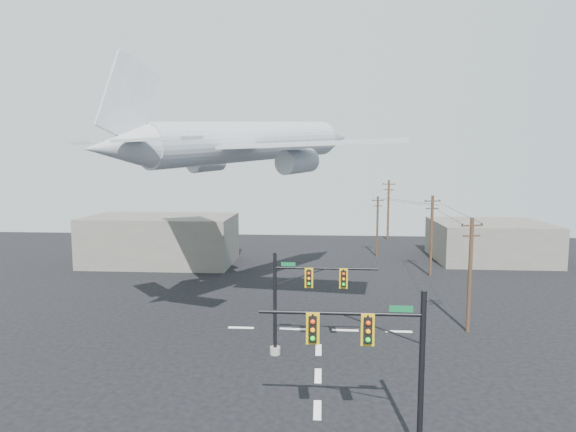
# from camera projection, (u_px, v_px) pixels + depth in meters

# --- Properties ---
(ground) EXTENTS (120.00, 120.00, 0.00)m
(ground) POSITION_uv_depth(u_px,v_px,m) (317.00, 410.00, 24.75)
(ground) COLOR black
(ground) RESTS_ON ground
(lane_markings) EXTENTS (14.00, 21.20, 0.01)m
(lane_markings) POSITION_uv_depth(u_px,v_px,m) (318.00, 366.00, 30.03)
(lane_markings) COLOR white
(lane_markings) RESTS_ON ground
(signal_mast_near) EXTENTS (7.36, 0.81, 7.32)m
(signal_mast_near) POSITION_uv_depth(u_px,v_px,m) (386.00, 367.00, 20.60)
(signal_mast_near) COLOR gray
(signal_mast_near) RESTS_ON ground
(signal_mast_far) EXTENTS (7.02, 0.75, 6.85)m
(signal_mast_far) POSITION_uv_depth(u_px,v_px,m) (297.00, 301.00, 31.41)
(signal_mast_far) COLOR gray
(signal_mast_far) RESTS_ON ground
(utility_pole_a) EXTENTS (1.71, 0.53, 8.65)m
(utility_pole_a) POSITION_uv_depth(u_px,v_px,m) (470.00, 273.00, 35.74)
(utility_pole_a) COLOR #402A1B
(utility_pole_a) RESTS_ON ground
(utility_pole_b) EXTENTS (1.82, 0.44, 9.05)m
(utility_pole_b) POSITION_uv_depth(u_px,v_px,m) (431.00, 234.00, 53.55)
(utility_pole_b) COLOR #402A1B
(utility_pole_b) RESTS_ON ground
(utility_pole_c) EXTENTS (1.65, 0.54, 8.18)m
(utility_pole_c) POSITION_uv_depth(u_px,v_px,m) (377.00, 225.00, 64.75)
(utility_pole_c) COLOR #402A1B
(utility_pole_c) RESTS_ON ground
(utility_pole_d) EXTENTS (1.96, 0.82, 9.82)m
(utility_pole_d) POSITION_uv_depth(u_px,v_px,m) (388.00, 209.00, 79.10)
(utility_pole_d) COLOR #402A1B
(utility_pole_d) RESTS_ON ground
(power_lines) EXTENTS (6.32, 43.80, 0.38)m
(power_lines) POSITION_uv_depth(u_px,v_px,m) (409.00, 200.00, 57.24)
(power_lines) COLOR black
(airliner) EXTENTS (24.67, 27.28, 8.07)m
(airliner) POSITION_uv_depth(u_px,v_px,m) (251.00, 142.00, 40.47)
(airliner) COLOR #AAAFB7
(building_left) EXTENTS (18.00, 10.00, 6.00)m
(building_left) POSITION_uv_depth(u_px,v_px,m) (161.00, 240.00, 60.51)
(building_left) COLOR #656159
(building_left) RESTS_ON ground
(building_right) EXTENTS (14.00, 12.00, 5.00)m
(building_right) POSITION_uv_depth(u_px,v_px,m) (490.00, 241.00, 62.59)
(building_right) COLOR #656159
(building_right) RESTS_ON ground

